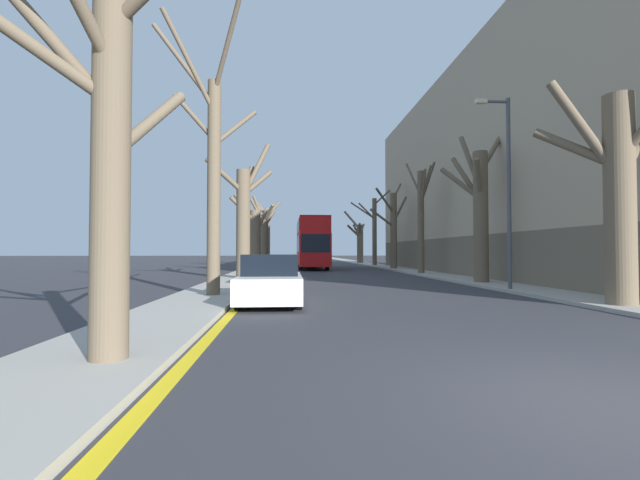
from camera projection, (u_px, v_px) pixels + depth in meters
ground_plane at (623, 410)px, 4.28m from camera, size 300.00×300.00×0.00m
sidewalk_left at (266, 263)px, 53.68m from camera, size 2.33×120.00×0.12m
sidewalk_right at (363, 263)px, 54.58m from camera, size 2.33×120.00×0.12m
building_facade_right at (518, 173)px, 29.16m from camera, size 10.08×36.76×13.96m
kerb_line_stripe at (277, 264)px, 53.77m from camera, size 0.24×120.00×0.01m
street_tree_left_0 at (107, 139)px, 5.84m from camera, size 5.20×3.18×6.71m
street_tree_left_1 at (212, 166)px, 14.64m from camera, size 3.71×2.82×9.96m
street_tree_left_2 at (244, 216)px, 23.69m from camera, size 3.51×2.96×7.82m
street_tree_left_3 at (254, 236)px, 33.02m from camera, size 2.92×3.13×6.18m
street_tree_left_4 at (263, 236)px, 41.66m from camera, size 2.76×3.84×7.29m
street_tree_left_5 at (266, 233)px, 50.42m from camera, size 3.14×1.73×7.61m
street_tree_right_0 at (620, 186)px, 11.88m from camera, size 3.30×3.92×6.92m
street_tree_right_1 at (479, 207)px, 20.77m from camera, size 3.46×3.20×7.81m
street_tree_right_2 at (421, 216)px, 29.10m from camera, size 1.14×3.68×7.93m
street_tree_right_3 at (393, 227)px, 36.91m from camera, size 3.51×3.72×7.82m
street_tree_right_4 at (374, 229)px, 46.03m from camera, size 4.06×2.62×8.20m
street_tree_right_5 at (359, 240)px, 54.45m from camera, size 2.82×3.62×6.87m
double_decker_bus at (312, 241)px, 39.41m from camera, size 2.59×11.53×4.48m
parked_car_0 at (270, 281)px, 12.89m from camera, size 1.84×4.00×1.50m
parked_car_1 at (276, 273)px, 18.51m from camera, size 1.71×4.49×1.38m
parked_car_2 at (279, 267)px, 24.97m from camera, size 1.90×4.34×1.36m
lamp_post at (506, 183)px, 16.86m from camera, size 1.40×0.20×7.67m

